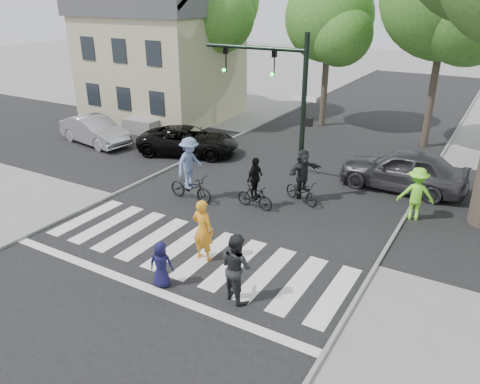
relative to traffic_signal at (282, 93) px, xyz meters
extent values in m
plane|color=gray|center=(-0.35, -6.20, -3.90)|extent=(120.00, 120.00, 0.00)
cube|color=black|center=(-0.35, -1.20, -3.90)|extent=(10.00, 70.00, 0.01)
cube|color=black|center=(-0.35, 1.80, -3.89)|extent=(70.00, 10.00, 0.01)
cube|color=gray|center=(-5.40, -1.20, -3.85)|extent=(0.10, 70.00, 0.10)
cube|color=gray|center=(4.70, -1.20, -3.85)|extent=(0.10, 70.00, 0.10)
cube|color=silver|center=(-4.85, -5.20, -3.89)|extent=(0.55, 3.00, 0.01)
cube|color=silver|center=(-3.85, -5.20, -3.89)|extent=(0.55, 3.00, 0.01)
cube|color=silver|center=(-2.85, -5.20, -3.89)|extent=(0.55, 3.00, 0.01)
cube|color=silver|center=(-1.85, -5.20, -3.89)|extent=(0.55, 3.00, 0.01)
cube|color=silver|center=(-0.85, -5.20, -3.89)|extent=(0.55, 3.00, 0.01)
cube|color=silver|center=(0.15, -5.20, -3.89)|extent=(0.55, 3.00, 0.01)
cube|color=silver|center=(1.15, -5.20, -3.89)|extent=(0.55, 3.00, 0.01)
cube|color=silver|center=(2.15, -5.20, -3.89)|extent=(0.55, 3.00, 0.01)
cube|color=silver|center=(3.15, -5.20, -3.89)|extent=(0.55, 3.00, 0.01)
cube|color=silver|center=(4.15, -5.20, -3.89)|extent=(0.55, 3.00, 0.01)
cube|color=silver|center=(-0.35, -7.40, -3.89)|extent=(10.00, 0.30, 0.01)
cylinder|color=black|center=(0.85, 0.00, -0.90)|extent=(0.18, 0.18, 6.00)
cylinder|color=black|center=(-1.15, 0.00, 1.50)|extent=(4.00, 0.14, 0.14)
imported|color=black|center=(-0.35, 0.00, 1.05)|extent=(0.16, 0.20, 1.00)
sphere|color=#19E533|center=(-0.35, -0.12, 0.65)|extent=(0.14, 0.14, 0.14)
imported|color=black|center=(-2.35, 0.00, 1.05)|extent=(0.16, 0.20, 1.00)
sphere|color=#19E533|center=(-2.35, -0.12, 0.65)|extent=(0.14, 0.14, 0.14)
cube|color=black|center=(1.07, 0.00, -0.90)|extent=(0.28, 0.18, 0.30)
cube|color=#FF660C|center=(1.18, 0.00, -0.90)|extent=(0.02, 0.14, 0.20)
cube|color=white|center=(0.85, 0.00, -0.10)|extent=(0.90, 0.04, 0.18)
cylinder|color=brown|center=(-14.35, 10.00, -0.93)|extent=(0.36, 0.36, 5.95)
sphere|color=#286F2D|center=(-14.35, 10.00, 2.47)|extent=(5.20, 5.20, 5.20)
sphere|color=#286F2D|center=(-13.31, 9.22, 1.62)|extent=(3.64, 3.64, 3.64)
cylinder|color=brown|center=(-9.35, 9.50, -0.68)|extent=(0.36, 0.36, 6.44)
sphere|color=#286F2D|center=(-8.19, 8.63, 2.08)|extent=(4.06, 4.06, 4.06)
cylinder|color=brown|center=(-2.35, 10.60, -1.10)|extent=(0.36, 0.36, 5.60)
sphere|color=#286F2D|center=(-2.35, 10.60, 2.10)|extent=(4.80, 4.80, 4.80)
sphere|color=#286F2D|center=(-1.39, 9.88, 1.30)|extent=(3.36, 3.36, 3.36)
cylinder|color=brown|center=(3.65, 9.30, -0.54)|extent=(0.36, 0.36, 6.72)
sphere|color=#286F2D|center=(4.85, 8.40, 2.34)|extent=(4.20, 4.20, 4.20)
cube|color=tan|center=(-11.85, 7.80, -0.90)|extent=(8.00, 7.00, 6.00)
cube|color=#47474C|center=(-11.85, 7.80, 2.70)|extent=(8.40, 7.40, 1.20)
cube|color=black|center=(-14.25, 4.28, -2.20)|extent=(1.00, 0.06, 1.30)
cube|color=black|center=(-14.25, 4.28, 0.40)|extent=(1.00, 0.06, 1.30)
cube|color=black|center=(-11.85, 4.28, -2.20)|extent=(1.00, 0.06, 1.30)
cube|color=black|center=(-11.85, 4.28, 0.40)|extent=(1.00, 0.06, 1.30)
cube|color=black|center=(-9.45, 4.28, -2.20)|extent=(1.00, 0.06, 1.30)
cube|color=black|center=(-9.45, 4.28, 0.40)|extent=(1.00, 0.06, 1.30)
cube|color=gray|center=(-10.35, 4.00, -3.50)|extent=(2.00, 1.20, 0.80)
imported|color=orange|center=(0.21, -5.40, -2.96)|extent=(0.69, 0.46, 1.87)
imported|color=#15133D|center=(0.04, -7.09, -3.26)|extent=(0.74, 0.62, 1.29)
imported|color=black|center=(2.01, -6.57, -2.99)|extent=(1.08, 0.97, 1.82)
imported|color=black|center=(-2.60, -2.15, -3.40)|extent=(1.96, 0.81, 1.01)
imported|color=#6477A3|center=(-2.60, -2.15, -2.43)|extent=(0.81, 1.30, 1.93)
imported|color=black|center=(-0.20, -1.57, -3.46)|extent=(1.50, 0.52, 0.88)
imported|color=black|center=(-0.20, -1.57, -2.74)|extent=(0.43, 0.92, 1.52)
imported|color=black|center=(1.04, -0.23, -3.48)|extent=(1.70, 1.16, 0.85)
imported|color=black|center=(1.04, -0.23, -2.67)|extent=(1.04, 1.57, 1.62)
imported|color=black|center=(-5.92, 2.26, -3.24)|extent=(5.22, 3.60, 1.33)
imported|color=#AEADB3|center=(-11.06, 1.19, -3.19)|extent=(4.49, 2.19, 1.42)
imported|color=#38373C|center=(3.95, 2.92, -3.08)|extent=(4.82, 1.96, 1.64)
imported|color=#85FF31|center=(4.92, 0.42, -2.97)|extent=(1.35, 1.00, 1.86)
camera|label=1|loc=(7.12, -15.08, 3.25)|focal=35.00mm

